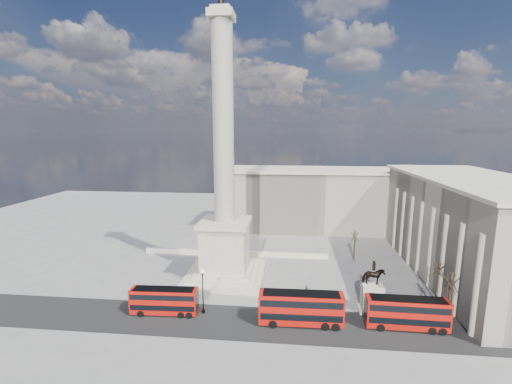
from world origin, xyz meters
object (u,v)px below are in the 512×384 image
at_px(pedestrian_standing, 392,306).
at_px(pedestrian_crossing, 317,298).
at_px(red_bus_c, 303,308).
at_px(nelsons_column, 225,209).
at_px(pedestrian_walking, 306,291).
at_px(red_bus_a, 165,301).
at_px(equestrian_statue, 372,294).
at_px(victorian_lamp, 203,288).
at_px(red_bus_b, 301,308).
at_px(red_bus_d, 407,313).

xyz_separation_m(pedestrian_standing, pedestrian_crossing, (-10.96, 1.74, -0.13)).
relative_size(pedestrian_standing, pedestrian_crossing, 1.16).
bearing_deg(red_bus_c, pedestrian_standing, 19.58).
relative_size(nelsons_column, pedestrian_walking, 26.45).
bearing_deg(red_bus_a, pedestrian_walking, 17.52).
xyz_separation_m(equestrian_statue, pedestrian_walking, (-9.54, 3.70, -1.84)).
distance_m(red_bus_c, victorian_lamp, 14.83).
bearing_deg(red_bus_b, pedestrian_crossing, 66.92).
distance_m(red_bus_a, equestrian_statue, 30.90).
height_order(red_bus_a, red_bus_d, red_bus_d).
bearing_deg(nelsons_column, equestrian_statue, -22.48).
bearing_deg(red_bus_c, victorian_lamp, 177.96).
bearing_deg(pedestrian_crossing, pedestrian_standing, -123.81).
xyz_separation_m(equestrian_statue, pedestrian_crossing, (-7.98, 1.85, -2.00)).
bearing_deg(red_bus_a, red_bus_d, -2.80).
xyz_separation_m(victorian_lamp, equestrian_statue, (25.06, 3.04, -1.26)).
height_order(red_bus_b, equestrian_statue, equestrian_statue).
xyz_separation_m(nelsons_column, red_bus_c, (13.76, -14.10, -10.80)).
bearing_deg(equestrian_statue, red_bus_b, -156.20).
xyz_separation_m(red_bus_d, equestrian_statue, (-3.72, 4.24, 0.48)).
relative_size(victorian_lamp, pedestrian_walking, 3.64).
relative_size(nelsons_column, equestrian_statue, 6.19).
bearing_deg(victorian_lamp, red_bus_b, -6.55).
xyz_separation_m(nelsons_column, pedestrian_standing, (27.13, -9.89, -12.00)).
relative_size(red_bus_d, pedestrian_walking, 5.79).
bearing_deg(red_bus_c, red_bus_a, -178.58).
bearing_deg(red_bus_c, red_bus_b, -109.96).
bearing_deg(pedestrian_standing, victorian_lamp, -3.71).
bearing_deg(victorian_lamp, red_bus_d, -2.39).
distance_m(red_bus_a, red_bus_d, 34.37).
relative_size(red_bus_a, victorian_lamp, 1.45).
relative_size(red_bus_b, pedestrian_crossing, 7.40).
distance_m(red_bus_d, pedestrian_walking, 15.51).
relative_size(nelsons_column, red_bus_c, 4.96).
xyz_separation_m(red_bus_d, pedestrian_walking, (-13.25, 7.93, -1.37)).
bearing_deg(equestrian_statue, pedestrian_walking, 158.81).
xyz_separation_m(red_bus_b, victorian_lamp, (-14.42, 1.66, 1.56)).
xyz_separation_m(red_bus_b, pedestrian_standing, (13.61, 4.81, -1.56)).
distance_m(red_bus_b, pedestrian_walking, 8.60).
distance_m(nelsons_column, red_bus_d, 33.05).
height_order(victorian_lamp, pedestrian_walking, victorian_lamp).
xyz_separation_m(red_bus_a, equestrian_statue, (30.65, 3.86, 0.69)).
distance_m(equestrian_statue, pedestrian_standing, 3.51).
distance_m(red_bus_a, pedestrian_crossing, 23.41).
height_order(red_bus_a, red_bus_c, red_bus_c).
distance_m(victorian_lamp, pedestrian_standing, 28.38).
bearing_deg(victorian_lamp, pedestrian_standing, 6.41).
height_order(nelsons_column, red_bus_a, nelsons_column).
bearing_deg(red_bus_d, red_bus_b, -176.99).
distance_m(red_bus_b, pedestrian_standing, 14.52).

